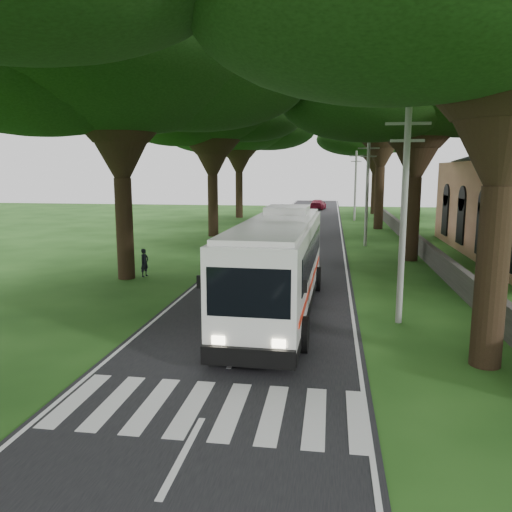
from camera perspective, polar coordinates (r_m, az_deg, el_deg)
name	(u,v)px	position (r m, az deg, el deg)	size (l,w,h in m)	color
ground	(225,377)	(14.49, -3.59, -13.59)	(140.00, 140.00, 0.00)	#193E11
road	(293,246)	(38.53, 4.27, 1.15)	(8.00, 120.00, 0.04)	black
crosswalk	(207,410)	(12.73, -5.58, -17.08)	(8.00, 3.00, 0.01)	silver
property_wall	(417,243)	(37.85, 17.88, 1.45)	(0.35, 50.00, 1.20)	#383533
pole_near	(404,213)	(19.24, 16.53, 4.70)	(1.60, 0.24, 8.00)	gray
pole_mid	(367,191)	(39.12, 12.59, 7.21)	(1.60, 0.24, 8.00)	gray
pole_far	(355,184)	(59.08, 11.30, 8.02)	(1.60, 0.24, 8.00)	gray
tree_l_mida	(117,69)	(27.73, -15.56, 19.94)	(15.94, 15.94, 14.26)	black
tree_l_midb	(212,112)	(44.51, -5.09, 16.04)	(12.89, 12.89, 13.56)	black
tree_l_far	(239,126)	(62.28, -1.98, 14.67)	(15.31, 15.31, 14.46)	black
tree_r_mida	(419,89)	(33.77, 18.17, 17.72)	(15.09, 15.09, 13.99)	black
tree_r_midb	(383,100)	(51.65, 14.33, 16.86)	(14.06, 14.06, 15.55)	black
tree_r_far	(377,132)	(69.42, 13.66, 13.65)	(14.27, 14.27, 13.95)	black
coach_bus	(278,263)	(20.08, 2.59, -0.85)	(3.27, 12.98, 3.81)	white
distant_car_a	(292,216)	(55.73, 4.19, 4.57)	(1.73, 4.30, 1.47)	#A2A2A7
distant_car_c	(318,204)	(75.86, 7.09, 5.88)	(2.03, 5.00, 1.45)	maroon
pedestrian	(145,263)	(27.98, -12.62, -0.74)	(0.56, 0.37, 1.54)	black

